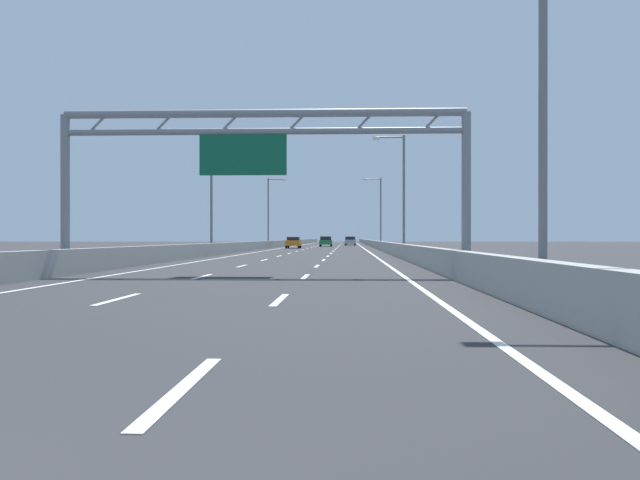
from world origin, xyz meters
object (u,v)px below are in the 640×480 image
streetlamp_right_near (533,60)px  streetlamp_right_mid (401,187)px  streetlamp_left_mid (214,187)px  green_car (326,241)px  silver_car (350,241)px  sign_gantry (261,149)px  streetlamp_left_far (270,208)px  streetlamp_right_far (379,208)px  blue_car (351,241)px  orange_car (293,242)px

streetlamp_right_near → streetlamp_right_mid: same height
streetlamp_left_mid → green_car: bearing=81.6°
streetlamp_left_mid → silver_car: streetlamp_left_mid is taller
sign_gantry → streetlamp_left_far: streetlamp_left_far is taller
streetlamp_right_mid → streetlamp_right_far: 39.81m
streetlamp_right_far → silver_car: 25.99m
streetlamp_left_far → blue_car: size_ratio=2.08×
streetlamp_left_far → silver_car: streetlamp_left_far is taller
streetlamp_left_mid → sign_gantry: bearing=-75.6°
streetlamp_right_far → orange_car: 13.53m
streetlamp_right_far → streetlamp_right_mid: bearing=-90.0°
streetlamp_right_near → streetlamp_left_mid: same height
sign_gantry → streetlamp_right_far: size_ratio=1.69×
green_car → silver_car: bearing=76.4°
orange_car → streetlamp_right_mid: bearing=-71.7°
streetlamp_left_mid → streetlamp_left_far: (0.00, 39.81, 0.00)m
sign_gantry → streetlamp_right_far: (7.57, 68.52, 0.56)m
blue_car → orange_car: 46.15m
streetlamp_right_far → sign_gantry: bearing=-96.3°
streetlamp_right_near → streetlamp_left_far: size_ratio=1.00×
streetlamp_right_near → green_car: 90.10m
streetlamp_left_mid → orange_car: size_ratio=2.17×
streetlamp_right_far → silver_car: bearing=98.7°
streetlamp_right_near → streetlamp_right_mid: size_ratio=1.00×
orange_car → streetlamp_left_mid: bearing=-96.3°
blue_car → green_car: bearing=-97.5°
streetlamp_left_mid → orange_car: 34.34m
streetlamp_right_mid → streetlamp_right_far: same height
streetlamp_right_mid → silver_car: streetlamp_right_mid is taller
streetlamp_right_near → silver_car: size_ratio=2.06×
streetlamp_right_mid → streetlamp_left_mid: bearing=180.0°
green_car → streetlamp_right_near: bearing=-85.2°
streetlamp_right_mid → blue_car: 79.58m
sign_gantry → streetlamp_right_near: size_ratio=1.69×
streetlamp_right_far → blue_car: bearing=95.3°
streetlamp_left_mid → streetlamp_right_far: (14.93, 39.81, 0.00)m
streetlamp_right_mid → blue_car: bearing=92.7°
streetlamp_right_far → green_car: bearing=127.0°
sign_gantry → green_car: size_ratio=3.64×
sign_gantry → streetlamp_left_far: (-7.36, 68.52, 0.56)m
silver_car → orange_car: bearing=-103.2°
streetlamp_right_mid → orange_car: streetlamp_right_mid is taller
streetlamp_left_far → sign_gantry: bearing=-83.9°
streetlamp_right_near → streetlamp_right_far: 79.61m
streetlamp_right_near → silver_car: 105.06m
silver_car → streetlamp_left_mid: bearing=-99.6°
streetlamp_right_near → silver_car: streetlamp_right_near is taller
silver_car → streetlamp_right_mid: bearing=-86.6°
green_car → streetlamp_right_mid: bearing=-81.4°
streetlamp_right_mid → sign_gantry: bearing=-104.8°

